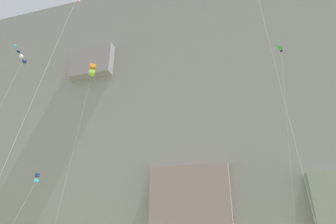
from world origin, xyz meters
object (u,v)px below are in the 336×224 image
object	(u,v)px
kite_windsock_high_right	(21,57)
kite_box_mid_center	(92,70)
kite_delta_upper_right	(284,60)
kite_box_front_field	(37,178)

from	to	relation	value
kite_windsock_high_right	kite_box_mid_center	bearing A→B (deg)	48.17
kite_windsock_high_right	kite_delta_upper_right	bearing A→B (deg)	2.64
kite_box_mid_center	kite_windsock_high_right	bearing A→B (deg)	-131.83
kite_windsock_high_right	kite_box_front_field	distance (m)	20.15
kite_box_mid_center	kite_delta_upper_right	bearing A→B (deg)	-12.31
kite_box_mid_center	kite_box_front_field	distance (m)	21.91
kite_box_front_field	kite_delta_upper_right	bearing A→B (deg)	-3.04
kite_windsock_high_right	kite_box_mid_center	xyz separation A→B (m)	(7.85, 8.77, 1.74)
kite_box_mid_center	kite_delta_upper_right	xyz separation A→B (m)	(31.81, -6.94, -8.75)
kite_box_mid_center	kite_box_front_field	size ratio (longest dim) A/B	2.66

